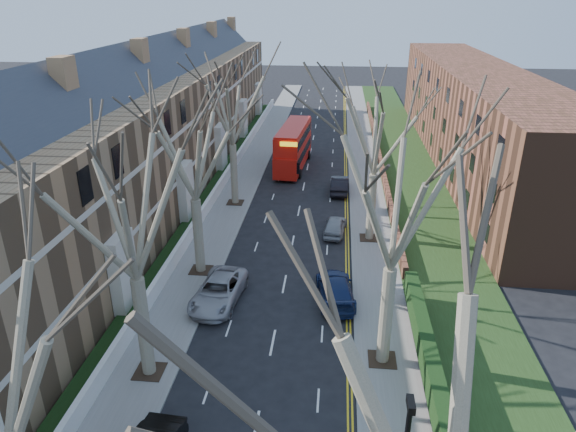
# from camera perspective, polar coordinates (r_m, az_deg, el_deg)

# --- Properties ---
(pavement_left) EXTENTS (3.00, 102.00, 0.12)m
(pavement_left) POSITION_cam_1_polar(r_m,az_deg,el_deg) (55.63, -4.02, 5.71)
(pavement_left) COLOR slate
(pavement_left) RESTS_ON ground
(pavement_right) EXTENTS (3.00, 102.00, 0.12)m
(pavement_right) POSITION_cam_1_polar(r_m,az_deg,el_deg) (54.99, 8.47, 5.29)
(pavement_right) COLOR slate
(pavement_right) RESTS_ON ground
(terrace_left) EXTENTS (9.70, 78.00, 13.60)m
(terrace_left) POSITION_cam_1_polar(r_m,az_deg,el_deg) (48.61, -14.80, 9.05)
(terrace_left) COLOR #8E6B48
(terrace_left) RESTS_ON ground
(flats_right) EXTENTS (13.97, 54.00, 10.00)m
(flats_right) POSITION_cam_1_polar(r_m,az_deg,el_deg) (59.27, 19.92, 10.43)
(flats_right) COLOR brown
(flats_right) RESTS_ON ground
(front_wall_left) EXTENTS (0.30, 78.00, 1.00)m
(front_wall_left) POSITION_cam_1_polar(r_m,az_deg,el_deg) (48.35, -7.49, 3.46)
(front_wall_left) COLOR white
(front_wall_left) RESTS_ON ground
(grass_verge_right) EXTENTS (6.00, 102.00, 0.06)m
(grass_verge_right) POSITION_cam_1_polar(r_m,az_deg,el_deg) (55.39, 13.15, 5.16)
(grass_verge_right) COLOR #1F3413
(grass_verge_right) RESTS_ON ground
(tree_left_mid) EXTENTS (10.50, 10.50, 14.71)m
(tree_left_mid) POSITION_cam_1_polar(r_m,az_deg,el_deg) (22.38, -17.66, 2.60)
(tree_left_mid) COLOR #776E55
(tree_left_mid) RESTS_ON ground
(tree_left_far) EXTENTS (10.15, 10.15, 14.22)m
(tree_left_far) POSITION_cam_1_polar(r_m,az_deg,el_deg) (31.45, -10.77, 8.65)
(tree_left_far) COLOR #776E55
(tree_left_far) RESTS_ON ground
(tree_left_dist) EXTENTS (10.50, 10.50, 14.71)m
(tree_left_dist) POSITION_cam_1_polar(r_m,az_deg,el_deg) (42.75, -6.41, 13.28)
(tree_left_dist) COLOR #776E55
(tree_left_dist) RESTS_ON ground
(tree_right_mid) EXTENTS (10.50, 10.50, 14.71)m
(tree_right_mid) POSITION_cam_1_polar(r_m,az_deg,el_deg) (22.66, 12.15, 3.47)
(tree_right_mid) COLOR #776E55
(tree_right_mid) RESTS_ON ground
(tree_right_far) EXTENTS (10.15, 10.15, 14.22)m
(tree_right_far) POSITION_cam_1_polar(r_m,az_deg,el_deg) (36.15, 9.92, 10.66)
(tree_right_far) COLOR #776E55
(tree_right_far) RESTS_ON ground
(double_decker_bus) EXTENTS (3.25, 10.59, 4.39)m
(double_decker_bus) POSITION_cam_1_polar(r_m,az_deg,el_deg) (54.13, 0.60, 7.57)
(double_decker_bus) COLOR red
(double_decker_bus) RESTS_ON ground
(car_left_far) EXTENTS (3.00, 5.61, 1.50)m
(car_left_far) POSITION_cam_1_polar(r_m,az_deg,el_deg) (31.27, -7.71, -8.26)
(car_left_far) COLOR #9D9DA2
(car_left_far) RESTS_ON ground
(car_right_near) EXTENTS (2.68, 5.32, 1.48)m
(car_right_near) POSITION_cam_1_polar(r_m,az_deg,el_deg) (31.34, 5.29, -8.07)
(car_right_near) COLOR #16234E
(car_right_near) RESTS_ON ground
(car_right_mid) EXTENTS (1.92, 3.98, 1.31)m
(car_right_mid) POSITION_cam_1_polar(r_m,az_deg,el_deg) (39.58, 5.23, -1.09)
(car_right_mid) COLOR gray
(car_right_mid) RESTS_ON ground
(car_right_far) EXTENTS (1.69, 4.59, 1.50)m
(car_right_far) POSITION_cam_1_polar(r_m,az_deg,el_deg) (47.88, 5.75, 3.50)
(car_right_far) COLOR black
(car_right_far) RESTS_ON ground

